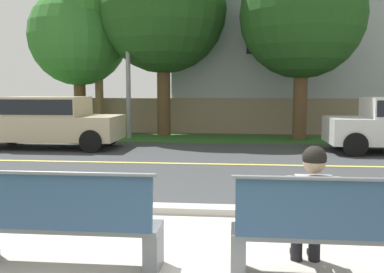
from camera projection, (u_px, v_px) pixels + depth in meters
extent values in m
plane|color=#665B4C|center=(222.00, 155.00, 11.85)|extent=(140.00, 140.00, 0.00)
cube|color=#B7B2A8|center=(196.00, 269.00, 4.33)|extent=(44.00, 3.60, 0.01)
cube|color=#ADA89E|center=(209.00, 210.00, 6.26)|extent=(44.00, 0.30, 0.11)
cube|color=#383A3D|center=(220.00, 164.00, 10.37)|extent=(52.00, 8.00, 0.01)
cube|color=#E0CC4C|center=(220.00, 164.00, 10.37)|extent=(48.00, 0.14, 0.01)
cube|color=#2D6026|center=(226.00, 138.00, 15.75)|extent=(48.00, 2.80, 0.02)
cube|color=slate|center=(154.00, 248.00, 4.30)|extent=(0.14, 0.40, 0.45)
cube|color=slate|center=(66.00, 225.00, 4.36)|extent=(1.90, 0.44, 0.05)
cube|color=navy|center=(57.00, 202.00, 4.14)|extent=(1.83, 0.12, 0.52)
cylinder|color=slate|center=(55.00, 173.00, 4.10)|extent=(1.90, 0.04, 0.04)
cube|color=slate|center=(238.00, 251.00, 4.21)|extent=(0.14, 0.40, 0.45)
cube|color=slate|center=(333.00, 234.00, 4.10)|extent=(1.90, 0.44, 0.05)
cube|color=navy|center=(339.00, 210.00, 3.88)|extent=(1.83, 0.12, 0.52)
cylinder|color=slate|center=(341.00, 179.00, 3.84)|extent=(1.90, 0.04, 0.04)
cylinder|color=black|center=(300.00, 218.00, 4.31)|extent=(0.15, 0.42, 0.15)
cylinder|color=black|center=(319.00, 219.00, 4.29)|extent=(0.15, 0.42, 0.15)
cylinder|color=black|center=(297.00, 241.00, 4.53)|extent=(0.12, 0.12, 0.43)
cube|color=black|center=(295.00, 255.00, 4.63)|extent=(0.09, 0.24, 0.07)
cylinder|color=black|center=(314.00, 241.00, 4.51)|extent=(0.12, 0.12, 0.43)
cube|color=black|center=(313.00, 256.00, 4.61)|extent=(0.09, 0.24, 0.07)
cube|color=gray|center=(313.00, 204.00, 4.09)|extent=(0.34, 0.20, 0.52)
cylinder|color=gray|center=(290.00, 200.00, 4.13)|extent=(0.09, 0.09, 0.46)
cylinder|color=gray|center=(337.00, 202.00, 4.09)|extent=(0.09, 0.09, 0.46)
sphere|color=tan|center=(314.00, 162.00, 4.06)|extent=(0.21, 0.21, 0.21)
sphere|color=black|center=(315.00, 158.00, 4.05)|extent=(0.22, 0.22, 0.22)
cube|color=#C6B793|center=(48.00, 127.00, 13.20)|extent=(4.30, 1.76, 0.72)
cube|color=#C6B793|center=(48.00, 107.00, 13.14)|extent=(2.24, 1.58, 0.60)
cube|color=black|center=(47.00, 106.00, 13.13)|extent=(2.15, 1.62, 0.43)
cylinder|color=black|center=(91.00, 141.00, 12.24)|extent=(0.64, 0.18, 0.64)
cylinder|color=black|center=(108.00, 135.00, 13.90)|extent=(0.64, 0.18, 0.64)
cylinder|color=black|center=(12.00, 134.00, 14.23)|extent=(0.64, 0.18, 0.64)
cylinder|color=black|center=(355.00, 145.00, 11.52)|extent=(0.64, 0.18, 0.64)
cylinder|color=black|center=(340.00, 138.00, 13.19)|extent=(0.64, 0.18, 0.64)
cylinder|color=gray|center=(128.00, 46.00, 15.35)|extent=(0.16, 0.16, 6.53)
cylinder|color=brown|center=(80.00, 104.00, 17.34)|extent=(0.46, 0.46, 2.38)
sphere|color=#2D6B28|center=(78.00, 36.00, 17.06)|extent=(3.81, 3.81, 3.81)
sphere|color=#2D6B28|center=(87.00, 4.00, 16.60)|extent=(2.67, 2.67, 2.67)
cylinder|color=brown|center=(164.00, 97.00, 16.62)|extent=(0.50, 0.50, 2.94)
sphere|color=#1E4719|center=(163.00, 9.00, 16.27)|extent=(4.70, 4.70, 4.70)
cylinder|color=brown|center=(300.00, 102.00, 15.18)|extent=(0.48, 0.48, 2.65)
sphere|color=#1E4719|center=(302.00, 15.00, 14.86)|extent=(4.24, 4.24, 4.24)
cylinder|color=brown|center=(98.00, 25.00, 17.17)|extent=(0.32, 0.32, 8.54)
cube|color=gray|center=(248.00, 116.00, 17.59)|extent=(13.00, 0.36, 1.40)
cube|color=#A3ADB2|center=(321.00, 52.00, 20.12)|extent=(12.88, 6.40, 6.89)
cube|color=#232833|center=(261.00, 37.00, 17.18)|extent=(1.10, 0.06, 1.30)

